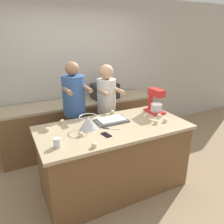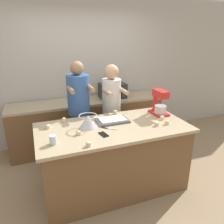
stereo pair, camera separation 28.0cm
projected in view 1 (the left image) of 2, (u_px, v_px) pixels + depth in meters
The scene contains 21 objects.
ground_plane at pixel (114, 185), 3.14m from camera, with size 16.00×16.00×0.00m, color #937A5B.
back_wall at pixel (73, 73), 4.08m from camera, with size 10.00×0.06×2.70m.
island_counter at pixel (114, 157), 2.98m from camera, with size 1.96×0.96×0.92m.
back_counter at pixel (81, 124), 4.10m from camera, with size 2.80×0.60×0.90m.
person_left at pixel (75, 114), 3.36m from camera, with size 0.35×0.51×1.68m.
person_right at pixel (107, 110), 3.59m from camera, with size 0.32×0.49×1.60m.
stand_mixer at pixel (155, 102), 3.27m from camera, with size 0.20×0.30×0.36m.
mixing_bowl at pixel (89, 122), 2.73m from camera, with size 0.24×0.24×0.17m.
baking_tray at pixel (112, 120), 2.97m from camera, with size 0.43×0.27×0.04m.
microwave_oven at pixel (105, 91), 4.10m from camera, with size 0.48×0.33×0.27m.
cell_phone at pixel (106, 135), 2.58m from camera, with size 0.09×0.15×0.01m.
drinking_glass at pixel (57, 143), 2.30m from camera, with size 0.08×0.08×0.10m.
knife at pixel (110, 129), 2.75m from camera, with size 0.18×0.15×0.01m.
cupcake_0 at pixel (156, 122), 2.89m from camera, with size 0.06×0.06×0.06m.
cupcake_1 at pixel (159, 116), 3.10m from camera, with size 0.06×0.06×0.06m.
cupcake_2 at pixel (62, 122), 2.90m from camera, with size 0.06×0.06×0.06m.
cupcake_3 at pixel (81, 134), 2.54m from camera, with size 0.06×0.06×0.06m.
cupcake_4 at pixel (112, 112), 3.25m from camera, with size 0.06×0.06×0.06m.
cupcake_5 at pixel (94, 145), 2.30m from camera, with size 0.06×0.06×0.06m.
cupcake_6 at pixel (165, 120), 2.95m from camera, with size 0.06×0.06×0.06m.
cupcake_7 at pixel (47, 129), 2.67m from camera, with size 0.06×0.06×0.06m.
Camera 1 is at (-1.19, -2.30, 2.06)m, focal length 35.00 mm.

